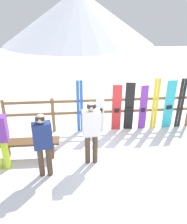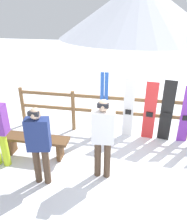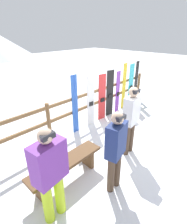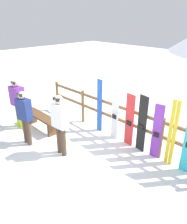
{
  "view_description": "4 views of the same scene",
  "coord_description": "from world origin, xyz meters",
  "px_view_note": "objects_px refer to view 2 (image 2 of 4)",
  "views": [
    {
      "loc": [
        -0.76,
        -4.57,
        3.45
      ],
      "look_at": [
        -0.26,
        0.94,
        0.93
      ],
      "focal_mm": 35.0,
      "sensor_mm": 36.0,
      "label": 1
    },
    {
      "loc": [
        0.07,
        -3.46,
        3.03
      ],
      "look_at": [
        -0.73,
        0.71,
        1.02
      ],
      "focal_mm": 35.0,
      "sensor_mm": 36.0,
      "label": 2
    },
    {
      "loc": [
        -3.5,
        -1.82,
        2.69
      ],
      "look_at": [
        -0.75,
        0.75,
        0.93
      ],
      "focal_mm": 28.0,
      "sensor_mm": 36.0,
      "label": 3
    },
    {
      "loc": [
        3.65,
        -2.85,
        3.36
      ],
      "look_at": [
        -0.18,
        0.87,
        0.99
      ],
      "focal_mm": 35.0,
      "sensor_mm": 36.0,
      "label": 4
    }
  ],
  "objects_px": {
    "bench": "(35,142)",
    "snowboard_black_stripe": "(167,112)",
    "ski_pair_blue": "(104,105)",
    "snowboard_purple": "(186,115)",
    "person_navy": "(39,142)",
    "person_white": "(103,134)",
    "snowboard_red": "(150,111)",
    "snowboard_white": "(128,109)"
  },
  "relations": [
    {
      "from": "snowboard_white",
      "to": "snowboard_red",
      "type": "relative_size",
      "value": 1.03
    },
    {
      "from": "snowboard_red",
      "to": "person_navy",
      "type": "bearing_deg",
      "value": -134.91
    },
    {
      "from": "snowboard_white",
      "to": "ski_pair_blue",
      "type": "bearing_deg",
      "value": 179.69
    },
    {
      "from": "person_white",
      "to": "snowboard_white",
      "type": "height_order",
      "value": "person_white"
    },
    {
      "from": "bench",
      "to": "ski_pair_blue",
      "type": "relative_size",
      "value": 0.93
    },
    {
      "from": "person_white",
      "to": "bench",
      "type": "bearing_deg",
      "value": 166.58
    },
    {
      "from": "bench",
      "to": "snowboard_purple",
      "type": "bearing_deg",
      "value": 20.55
    },
    {
      "from": "ski_pair_blue",
      "to": "snowboard_black_stripe",
      "type": "xyz_separation_m",
      "value": [
        1.54,
        -0.0,
        -0.06
      ]
    },
    {
      "from": "person_white",
      "to": "snowboard_black_stripe",
      "type": "xyz_separation_m",
      "value": [
        1.32,
        1.63,
        -0.18
      ]
    },
    {
      "from": "person_navy",
      "to": "ski_pair_blue",
      "type": "bearing_deg",
      "value": 66.77
    },
    {
      "from": "bench",
      "to": "snowboard_black_stripe",
      "type": "distance_m",
      "value": 3.18
    },
    {
      "from": "snowboard_white",
      "to": "snowboard_black_stripe",
      "type": "xyz_separation_m",
      "value": [
        0.92,
        0.0,
        0.01
      ]
    },
    {
      "from": "snowboard_purple",
      "to": "person_white",
      "type": "bearing_deg",
      "value": -137.33
    },
    {
      "from": "person_white",
      "to": "ski_pair_blue",
      "type": "height_order",
      "value": "ski_pair_blue"
    },
    {
      "from": "person_navy",
      "to": "snowboard_purple",
      "type": "height_order",
      "value": "person_navy"
    },
    {
      "from": "snowboard_red",
      "to": "snowboard_purple",
      "type": "distance_m",
      "value": 0.85
    },
    {
      "from": "person_navy",
      "to": "snowboard_purple",
      "type": "distance_m",
      "value": 3.5
    },
    {
      "from": "snowboard_white",
      "to": "snowboard_black_stripe",
      "type": "relative_size",
      "value": 0.99
    },
    {
      "from": "person_white",
      "to": "person_navy",
      "type": "bearing_deg",
      "value": -160.49
    },
    {
      "from": "snowboard_white",
      "to": "snowboard_purple",
      "type": "distance_m",
      "value": 1.37
    },
    {
      "from": "person_white",
      "to": "person_navy",
      "type": "xyz_separation_m",
      "value": [
        -1.09,
        -0.38,
        -0.05
      ]
    },
    {
      "from": "person_navy",
      "to": "snowboard_red",
      "type": "distance_m",
      "value": 2.85
    },
    {
      "from": "person_navy",
      "to": "snowboard_purple",
      "type": "xyz_separation_m",
      "value": [
        2.85,
        2.01,
        -0.18
      ]
    },
    {
      "from": "snowboard_black_stripe",
      "to": "person_white",
      "type": "bearing_deg",
      "value": -129.02
    },
    {
      "from": "person_navy",
      "to": "ski_pair_blue",
      "type": "height_order",
      "value": "ski_pair_blue"
    },
    {
      "from": "ski_pair_blue",
      "to": "snowboard_purple",
      "type": "relative_size",
      "value": 1.15
    },
    {
      "from": "person_navy",
      "to": "ski_pair_blue",
      "type": "distance_m",
      "value": 2.2
    },
    {
      "from": "person_white",
      "to": "ski_pair_blue",
      "type": "xyz_separation_m",
      "value": [
        -0.22,
        1.63,
        -0.12
      ]
    },
    {
      "from": "bench",
      "to": "ski_pair_blue",
      "type": "height_order",
      "value": "ski_pair_blue"
    },
    {
      "from": "person_white",
      "to": "snowboard_black_stripe",
      "type": "relative_size",
      "value": 1.05
    },
    {
      "from": "person_white",
      "to": "snowboard_white",
      "type": "distance_m",
      "value": 1.69
    },
    {
      "from": "person_navy",
      "to": "snowboard_red",
      "type": "bearing_deg",
      "value": 45.09
    },
    {
      "from": "ski_pair_blue",
      "to": "snowboard_black_stripe",
      "type": "distance_m",
      "value": 1.54
    },
    {
      "from": "bench",
      "to": "person_white",
      "type": "height_order",
      "value": "person_white"
    },
    {
      "from": "bench",
      "to": "person_white",
      "type": "bearing_deg",
      "value": -13.42
    },
    {
      "from": "person_navy",
      "to": "snowboard_purple",
      "type": "bearing_deg",
      "value": 35.22
    },
    {
      "from": "bench",
      "to": "snowboard_black_stripe",
      "type": "height_order",
      "value": "snowboard_black_stripe"
    },
    {
      "from": "ski_pair_blue",
      "to": "snowboard_purple",
      "type": "xyz_separation_m",
      "value": [
        1.99,
        -0.0,
        -0.11
      ]
    },
    {
      "from": "person_white",
      "to": "snowboard_red",
      "type": "height_order",
      "value": "person_white"
    },
    {
      "from": "person_white",
      "to": "snowboard_red",
      "type": "distance_m",
      "value": 1.88
    },
    {
      "from": "person_white",
      "to": "person_navy",
      "type": "relative_size",
      "value": 1.05
    },
    {
      "from": "person_navy",
      "to": "person_white",
      "type": "bearing_deg",
      "value": 19.51
    }
  ]
}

